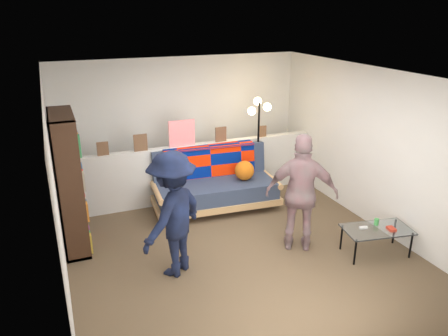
{
  "coord_description": "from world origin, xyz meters",
  "views": [
    {
      "loc": [
        -2.19,
        -4.99,
        3.2
      ],
      "look_at": [
        0.0,
        0.4,
        1.05
      ],
      "focal_mm": 35.0,
      "sensor_mm": 36.0,
      "label": 1
    }
  ],
  "objects_px": {
    "floor_lamp": "(258,127)",
    "person_right": "(302,194)",
    "person_left": "(173,214)",
    "coffee_table": "(377,230)",
    "futon_sofa": "(215,184)",
    "bookshelf": "(69,187)"
  },
  "relations": [
    {
      "from": "futon_sofa",
      "to": "coffee_table",
      "type": "relative_size",
      "value": 2.18
    },
    {
      "from": "person_right",
      "to": "bookshelf",
      "type": "bearing_deg",
      "value": 6.77
    },
    {
      "from": "bookshelf",
      "to": "floor_lamp",
      "type": "distance_m",
      "value": 3.33
    },
    {
      "from": "floor_lamp",
      "to": "person_left",
      "type": "height_order",
      "value": "floor_lamp"
    },
    {
      "from": "bookshelf",
      "to": "person_right",
      "type": "height_order",
      "value": "bookshelf"
    },
    {
      "from": "coffee_table",
      "to": "bookshelf",
      "type": "bearing_deg",
      "value": 154.71
    },
    {
      "from": "bookshelf",
      "to": "person_right",
      "type": "relative_size",
      "value": 1.16
    },
    {
      "from": "futon_sofa",
      "to": "person_right",
      "type": "xyz_separation_m",
      "value": [
        0.6,
        -1.71,
        0.42
      ]
    },
    {
      "from": "futon_sofa",
      "to": "coffee_table",
      "type": "bearing_deg",
      "value": -56.32
    },
    {
      "from": "floor_lamp",
      "to": "futon_sofa",
      "type": "bearing_deg",
      "value": -162.65
    },
    {
      "from": "bookshelf",
      "to": "floor_lamp",
      "type": "relative_size",
      "value": 1.11
    },
    {
      "from": "futon_sofa",
      "to": "coffee_table",
      "type": "distance_m",
      "value": 2.7
    },
    {
      "from": "person_right",
      "to": "floor_lamp",
      "type": "bearing_deg",
      "value": -68.91
    },
    {
      "from": "floor_lamp",
      "to": "person_left",
      "type": "distance_m",
      "value": 2.87
    },
    {
      "from": "coffee_table",
      "to": "person_right",
      "type": "height_order",
      "value": "person_right"
    },
    {
      "from": "bookshelf",
      "to": "person_left",
      "type": "distance_m",
      "value": 1.63
    },
    {
      "from": "futon_sofa",
      "to": "floor_lamp",
      "type": "bearing_deg",
      "value": 17.35
    },
    {
      "from": "person_right",
      "to": "person_left",
      "type": "bearing_deg",
      "value": 27.38
    },
    {
      "from": "person_right",
      "to": "coffee_table",
      "type": "bearing_deg",
      "value": 179.51
    },
    {
      "from": "coffee_table",
      "to": "floor_lamp",
      "type": "relative_size",
      "value": 0.56
    },
    {
      "from": "floor_lamp",
      "to": "person_right",
      "type": "relative_size",
      "value": 1.05
    },
    {
      "from": "coffee_table",
      "to": "futon_sofa",
      "type": "bearing_deg",
      "value": 123.68
    }
  ]
}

